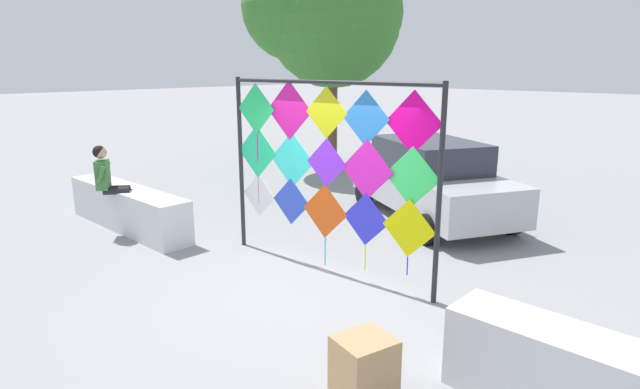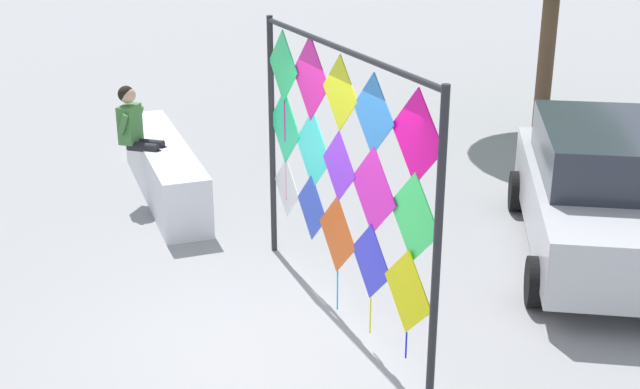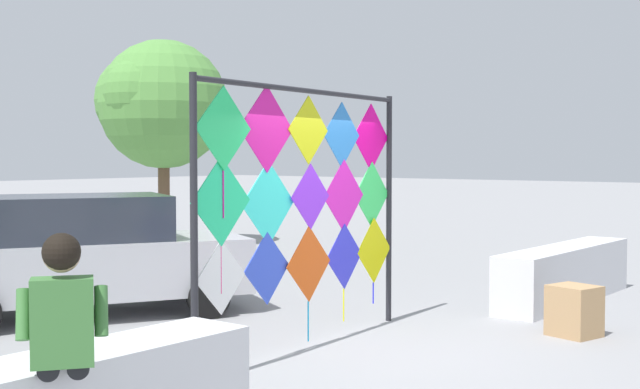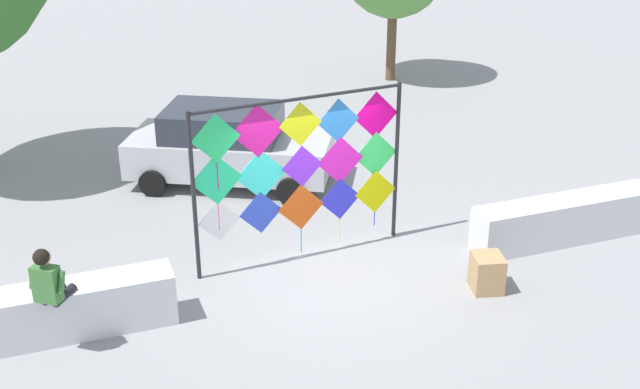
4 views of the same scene
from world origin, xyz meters
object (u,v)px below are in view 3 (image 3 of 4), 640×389
Objects in this scene: kite_display_rack at (308,191)px; tree_broadleaf at (155,103)px; seated_vendor at (64,339)px; parked_car at (85,254)px; cardboard_box_large at (574,311)px.

tree_broadleaf is (5.77, 9.27, 1.61)m from kite_display_rack.
seated_vendor is at bearing -132.55° from tree_broadleaf.
cardboard_box_large is (2.73, -5.54, -0.50)m from parked_car.
seated_vendor reaches higher than cardboard_box_large.
kite_display_rack is 0.83× the size of parked_car.
parked_car is 7.45× the size of cardboard_box_large.
kite_display_rack is at bearing 18.93° from seated_vendor.
cardboard_box_large is at bearing -106.67° from tree_broadleaf.
kite_display_rack reaches higher than cardboard_box_large.
kite_display_rack is 3.44m from cardboard_box_large.
kite_display_rack is 2.23× the size of seated_vendor.
tree_broadleaf is (3.39, 11.32, 3.03)m from cardboard_box_large.
tree_broadleaf is at bearing 47.45° from seated_vendor.
parked_car is 0.92× the size of tree_broadleaf.
tree_broadleaf reaches higher than kite_display_rack.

